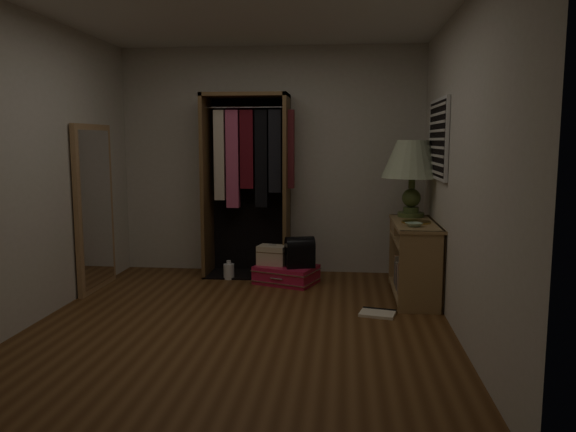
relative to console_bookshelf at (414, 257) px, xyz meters
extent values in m
plane|color=#573419|center=(-1.54, -1.02, -0.40)|extent=(4.00, 4.00, 0.00)
cube|color=beige|center=(-1.54, 0.98, 0.90)|extent=(3.50, 0.02, 2.60)
cube|color=beige|center=(-1.54, -3.02, 0.90)|extent=(3.50, 0.02, 2.60)
cube|color=beige|center=(0.21, -1.02, 0.90)|extent=(0.02, 4.00, 2.60)
cube|color=beige|center=(-3.29, -1.02, 0.90)|extent=(0.02, 4.00, 2.60)
cube|color=silver|center=(-1.54, -1.02, 2.20)|extent=(3.50, 4.00, 0.01)
cube|color=silver|center=(0.19, -0.02, 1.15)|extent=(0.03, 0.96, 0.76)
cube|color=black|center=(0.19, -0.02, 1.15)|extent=(0.03, 0.90, 0.70)
cube|color=silver|center=(0.17, -0.02, 0.84)|extent=(0.01, 0.88, 0.02)
cube|color=silver|center=(0.17, -0.02, 0.92)|extent=(0.01, 0.88, 0.02)
cube|color=silver|center=(0.17, -0.02, 0.99)|extent=(0.01, 0.88, 0.02)
cube|color=silver|center=(0.17, -0.02, 1.07)|extent=(0.01, 0.88, 0.02)
cube|color=silver|center=(0.17, -0.02, 1.15)|extent=(0.01, 0.88, 0.02)
cube|color=silver|center=(0.17, -0.02, 1.23)|extent=(0.01, 0.88, 0.02)
cube|color=silver|center=(0.17, -0.02, 1.31)|extent=(0.01, 0.88, 0.02)
cube|color=silver|center=(0.17, -0.02, 1.38)|extent=(0.01, 0.88, 0.02)
cube|color=silver|center=(0.17, -0.02, 1.46)|extent=(0.01, 0.88, 0.02)
cube|color=#99764A|center=(0.00, -0.56, -0.03)|extent=(0.40, 0.03, 0.75)
cube|color=#99764A|center=(0.00, 0.51, -0.03)|extent=(0.40, 0.03, 0.75)
cube|color=#99764A|center=(0.00, -0.02, -0.34)|extent=(0.40, 1.04, 0.03)
cube|color=#99764A|center=(0.00, -0.02, 0.17)|extent=(0.40, 1.04, 0.03)
cube|color=#99764A|center=(0.00, -0.02, 0.33)|extent=(0.42, 1.12, 0.03)
cube|color=brown|center=(0.19, -0.02, -0.03)|extent=(0.02, 1.10, 0.75)
cube|color=#99764A|center=(-0.01, 0.31, 0.24)|extent=(0.36, 0.38, 0.13)
cube|color=gray|center=(-0.08, -0.50, -0.21)|extent=(0.18, 0.03, 0.23)
cube|color=#4C3833|center=(-0.07, -0.45, -0.19)|extent=(0.20, 0.05, 0.28)
cube|color=#B7AD99|center=(-0.09, -0.39, -0.18)|extent=(0.17, 0.05, 0.30)
cube|color=brown|center=(-0.06, -0.34, -0.21)|extent=(0.22, 0.04, 0.22)
cube|color=#3F4C59|center=(-0.09, -0.29, -0.20)|extent=(0.15, 0.05, 0.25)
cube|color=gray|center=(-0.07, -0.25, -0.20)|extent=(0.20, 0.03, 0.26)
cube|color=#59594C|center=(-0.07, -0.22, -0.21)|extent=(0.21, 0.03, 0.24)
cube|color=#B2724C|center=(-0.09, -0.17, -0.18)|extent=(0.16, 0.04, 0.30)
cube|color=beige|center=(-0.06, -0.12, -0.19)|extent=(0.22, 0.04, 0.27)
cube|color=#332D38|center=(-0.07, -0.08, -0.21)|extent=(0.20, 0.03, 0.24)
cube|color=gray|center=(-0.08, -0.03, -0.20)|extent=(0.18, 0.03, 0.25)
cube|color=#4C3833|center=(-0.09, 0.01, -0.21)|extent=(0.16, 0.03, 0.24)
cube|color=#B7AD99|center=(-0.07, 0.05, -0.20)|extent=(0.20, 0.04, 0.26)
cube|color=brown|center=(-0.07, 0.09, -0.21)|extent=(0.21, 0.04, 0.23)
cube|color=#3F4C59|center=(-0.07, 0.13, -0.21)|extent=(0.20, 0.03, 0.23)
cube|color=gray|center=(-0.09, 0.17, -0.18)|extent=(0.15, 0.03, 0.29)
cube|color=#59594C|center=(-0.06, 0.21, -0.21)|extent=(0.21, 0.04, 0.23)
cube|color=#B2724C|center=(-0.08, 0.25, -0.18)|extent=(0.19, 0.03, 0.28)
cube|color=brown|center=(-2.25, 0.72, 0.62)|extent=(0.04, 0.50, 2.05)
cube|color=brown|center=(-1.34, 0.72, 0.62)|extent=(0.04, 0.50, 2.05)
cube|color=brown|center=(-1.79, 0.72, 1.63)|extent=(0.95, 0.50, 0.04)
cube|color=black|center=(-1.79, 0.95, 0.62)|extent=(0.95, 0.02, 2.05)
cube|color=black|center=(-1.79, 0.72, -0.39)|extent=(0.95, 0.50, 0.02)
cylinder|color=silver|center=(-1.79, 0.72, 1.50)|extent=(0.87, 0.02, 0.02)
cube|color=beige|center=(-2.09, 0.70, 0.97)|extent=(0.12, 0.11, 1.00)
cube|color=#BF4C72|center=(-1.94, 0.70, 0.93)|extent=(0.14, 0.10, 1.08)
cube|color=#590F19|center=(-1.78, 0.70, 1.04)|extent=(0.15, 0.10, 0.87)
cube|color=black|center=(-1.61, 0.70, 0.93)|extent=(0.14, 0.11, 1.07)
cube|color=black|center=(-1.46, 0.70, 1.02)|extent=(0.14, 0.16, 0.91)
cube|color=maroon|center=(-1.31, 0.70, 1.04)|extent=(0.12, 0.14, 0.86)
cube|color=#A57B50|center=(-3.25, -0.02, 0.45)|extent=(0.05, 0.80, 1.70)
cube|color=white|center=(-3.22, -0.02, 0.45)|extent=(0.01, 0.68, 1.58)
cube|color=#C0173F|center=(-1.31, 0.40, -0.30)|extent=(0.73, 0.63, 0.19)
cube|color=silver|center=(-1.31, 0.40, -0.36)|extent=(0.76, 0.65, 0.01)
cube|color=silver|center=(-1.31, 0.40, -0.25)|extent=(0.76, 0.65, 0.01)
cylinder|color=silver|center=(-1.39, 0.19, -0.30)|extent=(0.14, 0.07, 0.02)
cube|color=beige|center=(-1.46, 0.44, -0.10)|extent=(0.34, 0.27, 0.21)
cube|color=brown|center=(-1.46, 0.44, -0.06)|extent=(0.35, 0.28, 0.01)
cylinder|color=silver|center=(-1.46, 0.44, 0.01)|extent=(0.09, 0.03, 0.01)
cube|color=black|center=(-1.16, 0.35, -0.09)|extent=(0.34, 0.27, 0.23)
cylinder|color=black|center=(-1.16, 0.35, 0.02)|extent=(0.34, 0.27, 0.20)
cylinder|color=#425529|center=(0.00, 0.37, 0.37)|extent=(0.34, 0.34, 0.05)
cylinder|color=#425529|center=(0.00, 0.37, 0.42)|extent=(0.20, 0.20, 0.06)
sphere|color=#425529|center=(0.00, 0.37, 0.55)|extent=(0.24, 0.24, 0.19)
cylinder|color=#425529|center=(0.00, 0.37, 0.70)|extent=(0.09, 0.09, 0.11)
cone|color=beige|center=(0.00, 0.37, 0.95)|extent=(0.80, 0.80, 0.38)
cone|color=white|center=(0.00, 0.37, 0.95)|extent=(0.71, 0.71, 0.36)
cylinder|color=#B59845|center=(0.00, -0.07, 0.36)|extent=(0.33, 0.33, 0.02)
imported|color=#A0C0A1|center=(-0.05, -0.31, 0.37)|extent=(0.19, 0.19, 0.04)
cylinder|color=silver|center=(-1.96, 0.51, -0.32)|extent=(0.16, 0.16, 0.17)
cylinder|color=silver|center=(-1.96, 0.51, -0.21)|extent=(0.07, 0.07, 0.04)
cube|color=#F6EACE|center=(-0.38, -0.63, -0.39)|extent=(0.35, 0.30, 0.03)
cube|color=black|center=(-0.36, -0.53, -0.39)|extent=(0.30, 0.11, 0.03)
camera|label=1|loc=(-0.69, -5.51, 1.14)|focal=35.00mm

